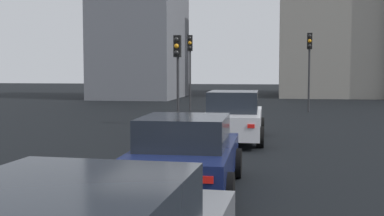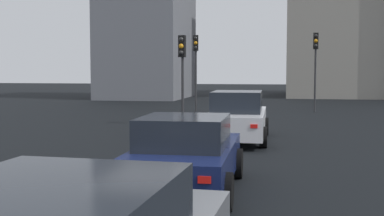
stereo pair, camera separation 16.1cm
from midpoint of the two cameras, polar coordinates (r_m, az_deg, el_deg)
ground_plane at (r=8.71m, az=-1.92°, el=-11.71°), size 160.00×160.00×0.20m
car_white_lead at (r=16.44m, az=4.54°, el=-1.04°), size 4.83×2.07×1.64m
car_navy_second at (r=9.51m, az=-1.23°, el=-5.36°), size 4.17×2.08×1.45m
traffic_light_near_left at (r=28.56m, az=-0.39°, el=5.89°), size 0.32×0.30×4.35m
traffic_light_near_right at (r=28.48m, az=13.16°, el=5.88°), size 0.32×0.29×4.41m
traffic_light_far_left at (r=20.65m, az=-1.92°, el=5.43°), size 0.33×0.31×3.77m
building_facade_center at (r=48.92m, az=15.04°, el=10.74°), size 12.77×8.50×15.90m
building_facade_right at (r=43.45m, az=-5.99°, el=10.54°), size 9.52×6.64×14.16m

